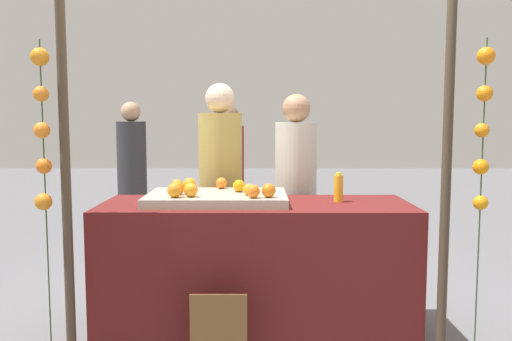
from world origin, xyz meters
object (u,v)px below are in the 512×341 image
(orange_0, at_px, (178,188))
(vendor_right, at_px, (296,205))
(juice_bottle, at_px, (338,188))
(vendor_left, at_px, (221,199))
(chalkboard_sign, at_px, (219,334))
(stall_counter, at_px, (256,268))
(orange_1, at_px, (253,191))

(orange_0, bearing_deg, vendor_right, 40.23)
(juice_bottle, height_order, vendor_left, vendor_left)
(orange_0, bearing_deg, chalkboard_sign, -60.58)
(juice_bottle, bearing_deg, stall_counter, -175.16)
(chalkboard_sign, bearing_deg, vendor_left, 93.20)
(stall_counter, xyz_separation_m, juice_bottle, (0.55, 0.05, 0.53))
(stall_counter, relative_size, orange_1, 24.16)
(chalkboard_sign, distance_m, vendor_right, 1.43)
(vendor_left, xyz_separation_m, vendor_right, (0.59, -0.03, -0.04))
(orange_0, bearing_deg, vendor_left, 72.60)
(vendor_left, height_order, vendor_right, vendor_left)
(stall_counter, height_order, chalkboard_sign, stall_counter)
(stall_counter, distance_m, orange_1, 0.57)
(vendor_left, bearing_deg, stall_counter, -67.73)
(orange_0, height_order, orange_1, orange_0)
(chalkboard_sign, xyz_separation_m, vendor_left, (-0.07, 1.25, 0.57))
(juice_bottle, distance_m, chalkboard_sign, 1.23)
(orange_0, relative_size, vendor_left, 0.05)
(stall_counter, bearing_deg, orange_0, -175.72)
(orange_1, bearing_deg, orange_0, 163.21)
(stall_counter, distance_m, vendor_right, 0.79)
(orange_0, xyz_separation_m, orange_1, (0.49, -0.15, -0.00))
(orange_0, relative_size, orange_1, 1.04)
(orange_0, distance_m, juice_bottle, 1.06)
(orange_1, xyz_separation_m, chalkboard_sign, (-0.19, -0.38, -0.76))
(stall_counter, height_order, orange_1, orange_1)
(stall_counter, distance_m, orange_0, 0.74)
(chalkboard_sign, bearing_deg, juice_bottle, 38.75)
(vendor_left, bearing_deg, orange_0, -107.40)
(stall_counter, xyz_separation_m, vendor_left, (-0.28, 0.69, 0.36))
(stall_counter, relative_size, vendor_left, 1.19)
(vendor_left, distance_m, vendor_right, 0.59)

